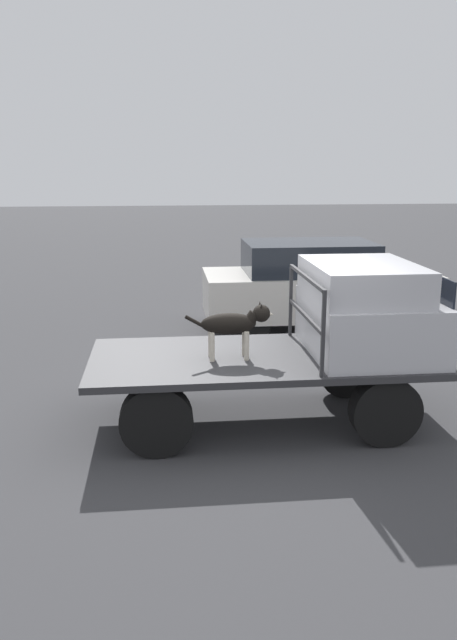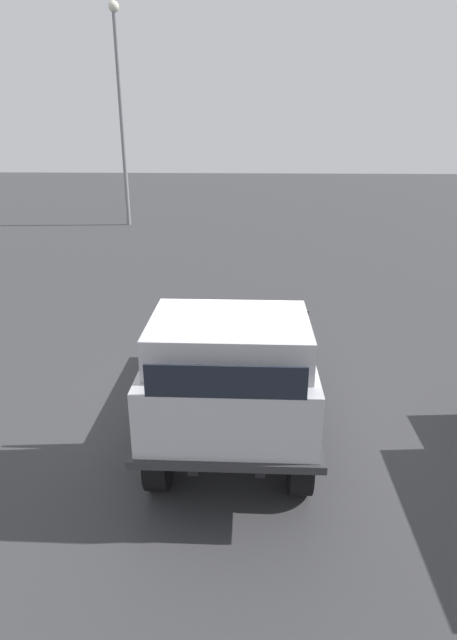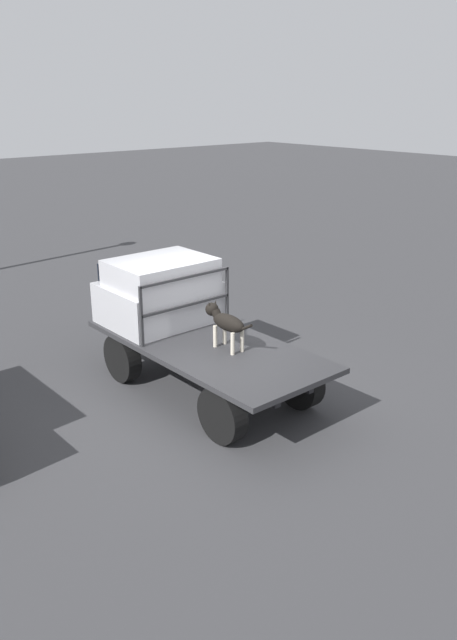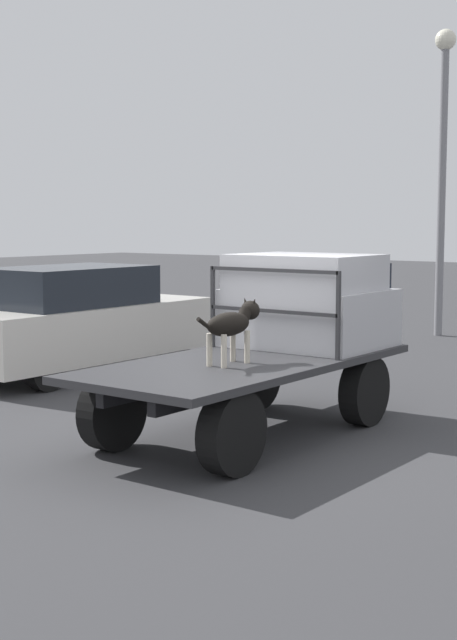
% 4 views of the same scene
% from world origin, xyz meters
% --- Properties ---
extents(ground_plane, '(80.00, 80.00, 0.00)m').
position_xyz_m(ground_plane, '(0.00, 0.00, 0.00)').
color(ground_plane, '#38383A').
extents(flatbed_truck, '(4.08, 1.83, 0.85)m').
position_xyz_m(flatbed_truck, '(0.00, 0.00, 0.61)').
color(flatbed_truck, black).
rests_on(flatbed_truck, ground).
extents(truck_cab, '(1.42, 1.71, 1.08)m').
position_xyz_m(truck_cab, '(1.25, 0.00, 1.36)').
color(truck_cab, '#B7B7BC').
rests_on(truck_cab, flatbed_truck).
extents(truck_headboard, '(0.04, 1.71, 0.95)m').
position_xyz_m(truck_headboard, '(0.50, 0.00, 1.47)').
color(truck_headboard, '#2D2D30').
rests_on(truck_headboard, flatbed_truck).
extents(dog, '(1.03, 0.25, 0.67)m').
position_xyz_m(dog, '(-0.34, -0.08, 1.27)').
color(dog, beige).
rests_on(dog, flatbed_truck).
extents(parked_sedan, '(4.34, 1.71, 1.64)m').
position_xyz_m(parked_sedan, '(1.74, 4.40, 0.82)').
color(parked_sedan, black).
rests_on(parked_sedan, ground).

